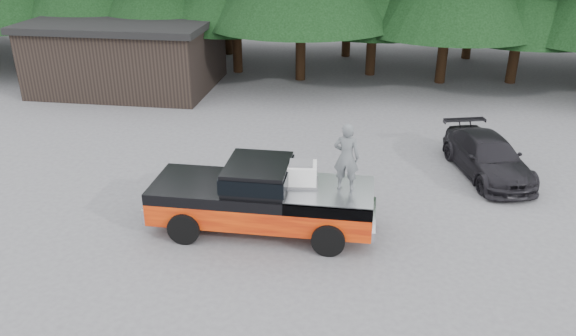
# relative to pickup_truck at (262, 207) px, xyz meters

# --- Properties ---
(ground) EXTENTS (120.00, 120.00, 0.00)m
(ground) POSITION_rel_pickup_truck_xyz_m (0.07, 0.43, -0.67)
(ground) COLOR #4E4E50
(ground) RESTS_ON ground
(pickup_truck) EXTENTS (6.00, 2.04, 1.33)m
(pickup_truck) POSITION_rel_pickup_truck_xyz_m (0.00, 0.00, 0.00)
(pickup_truck) COLOR #EE4808
(pickup_truck) RESTS_ON ground
(truck_cab) EXTENTS (1.66, 1.90, 0.59)m
(truck_cab) POSITION_rel_pickup_truck_xyz_m (-0.10, 0.00, 0.96)
(truck_cab) COLOR black
(truck_cab) RESTS_ON pickup_truck
(air_compressor) EXTENTS (0.86, 0.74, 0.55)m
(air_compressor) POSITION_rel_pickup_truck_xyz_m (1.01, 0.18, 0.94)
(air_compressor) COLOR silver
(air_compressor) RESTS_ON pickup_truck
(man_on_bed) EXTENTS (0.70, 0.51, 1.79)m
(man_on_bed) POSITION_rel_pickup_truck_xyz_m (2.16, 0.05, 1.56)
(man_on_bed) COLOR #4F5456
(man_on_bed) RESTS_ON pickup_truck
(parked_car) EXTENTS (2.85, 4.65, 1.26)m
(parked_car) POSITION_rel_pickup_truck_xyz_m (6.53, 4.48, -0.04)
(parked_car) COLOR black
(parked_car) RESTS_ON ground
(utility_building) EXTENTS (8.40, 6.40, 3.30)m
(utility_building) POSITION_rel_pickup_truck_xyz_m (-8.93, 12.43, 1.00)
(utility_building) COLOR black
(utility_building) RESTS_ON ground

